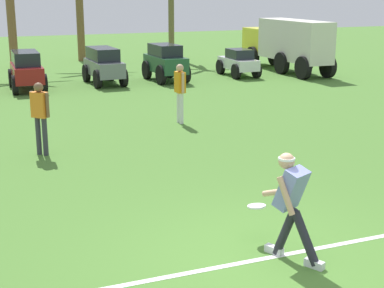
{
  "coord_description": "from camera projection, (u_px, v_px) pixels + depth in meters",
  "views": [
    {
      "loc": [
        -3.52,
        -6.16,
        3.44
      ],
      "look_at": [
        0.12,
        2.74,
        0.9
      ],
      "focal_mm": 55.0,
      "sensor_mm": 36.0,
      "label": 1
    }
  ],
  "objects": [
    {
      "name": "ground_plane",
      "position": [
        263.0,
        261.0,
        7.68
      ],
      "size": [
        80.0,
        80.0,
        0.0
      ],
      "primitive_type": "plane",
      "color": "#48782E"
    },
    {
      "name": "parked_car_slot_c",
      "position": [
        26.0,
        69.0,
        20.53
      ],
      "size": [
        1.22,
        2.43,
        1.34
      ],
      "color": "maroon",
      "rests_on": "ground_plane"
    },
    {
      "name": "frisbee_thrower",
      "position": [
        291.0,
        201.0,
        7.55
      ],
      "size": [
        0.52,
        1.1,
        1.43
      ],
      "color": "#23232D",
      "rests_on": "ground_plane"
    },
    {
      "name": "box_truck",
      "position": [
        287.0,
        43.0,
        25.0
      ],
      "size": [
        1.42,
        5.91,
        2.2
      ],
      "color": "yellow",
      "rests_on": "ground_plane"
    },
    {
      "name": "parked_car_slot_f",
      "position": [
        238.0,
        62.0,
        23.83
      ],
      "size": [
        1.14,
        2.22,
        1.1
      ],
      "color": "silver",
      "rests_on": "ground_plane"
    },
    {
      "name": "teammate_near_sideline",
      "position": [
        180.0,
        88.0,
        15.35
      ],
      "size": [
        0.2,
        0.49,
        1.56
      ],
      "color": "silver",
      "rests_on": "ground_plane"
    },
    {
      "name": "field_line_paint",
      "position": [
        261.0,
        259.0,
        7.73
      ],
      "size": [
        20.34,
        0.15,
        0.01
      ],
      "primitive_type": "cube",
      "rotation": [
        0.0,
        0.0,
        0.0
      ],
      "color": "white",
      "rests_on": "ground_plane"
    },
    {
      "name": "frisbee_in_flight",
      "position": [
        257.0,
        206.0,
        8.22
      ],
      "size": [
        0.32,
        0.32,
        0.05
      ],
      "color": "white"
    },
    {
      "name": "parked_car_slot_e",
      "position": [
        165.0,
        62.0,
        22.53
      ],
      "size": [
        1.23,
        2.38,
        1.4
      ],
      "color": "#235133",
      "rests_on": "ground_plane"
    },
    {
      "name": "parked_car_slot_d",
      "position": [
        104.0,
        65.0,
        21.81
      ],
      "size": [
        1.2,
        2.42,
        1.34
      ],
      "color": "slate",
      "rests_on": "ground_plane"
    },
    {
      "name": "teammate_midfield",
      "position": [
        40.0,
        112.0,
        12.37
      ],
      "size": [
        0.38,
        0.42,
        1.56
      ],
      "color": "#33333D",
      "rests_on": "ground_plane"
    }
  ]
}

